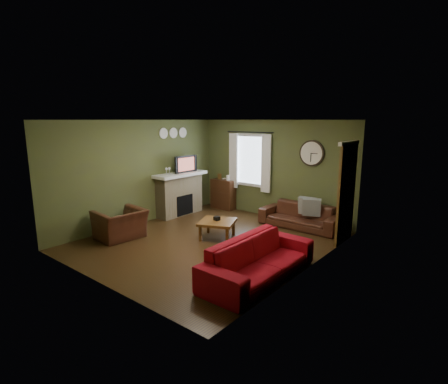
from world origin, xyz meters
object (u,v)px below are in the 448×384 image
Objects in this scene: bookshelf at (223,194)px; sofa_red at (259,259)px; sofa_brown at (300,216)px; armchair at (120,224)px; coffee_table at (217,229)px.

sofa_red is at bearing -43.43° from bookshelf.
bookshelf is at bearing 175.05° from sofa_brown.
armchair is 2.16m from coffee_table.
bookshelf reaches higher than coffee_table.
armchair is 1.33× the size of coffee_table.
sofa_red is 2.15m from coffee_table.
sofa_brown is 1.97× the size of armchair.
bookshelf is 0.88× the size of armchair.
bookshelf reaches higher than armchair.
armchair is (-2.72, -3.28, 0.04)m from sofa_brown.
sofa_brown is (2.64, -0.23, -0.15)m from bookshelf.
armchair reaches higher than coffee_table.
sofa_brown is at bearing -4.95° from bookshelf.
sofa_brown reaches higher than coffee_table.
bookshelf is 1.17× the size of coffee_table.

